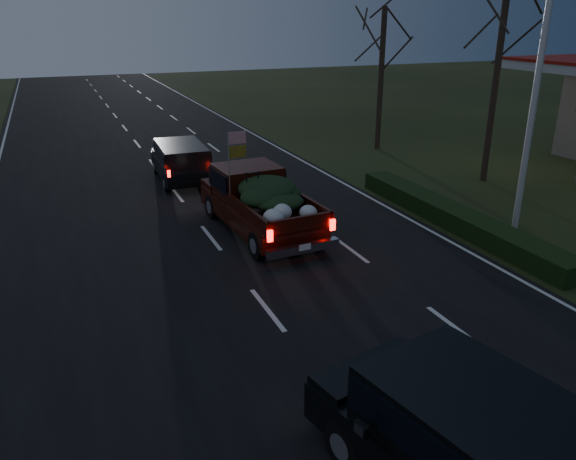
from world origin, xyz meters
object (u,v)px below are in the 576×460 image
object	(u,v)px
lead_suv	(181,158)
rear_suv	(496,453)
light_pole	(541,55)
pickup_truck	(259,198)

from	to	relation	value
lead_suv	rear_suv	world-z (taller)	rear_suv
lead_suv	rear_suv	distance (m)	18.51
lead_suv	rear_suv	bearing A→B (deg)	-87.36
light_pole	rear_suv	bearing A→B (deg)	-135.28
pickup_truck	lead_suv	world-z (taller)	pickup_truck
light_pole	rear_suv	world-z (taller)	light_pole
rear_suv	lead_suv	bearing A→B (deg)	78.80
pickup_truck	lead_suv	xyz separation A→B (m)	(-1.01, 6.77, -0.12)
rear_suv	light_pole	bearing A→B (deg)	33.34
lead_suv	light_pole	bearing A→B (deg)	-45.46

